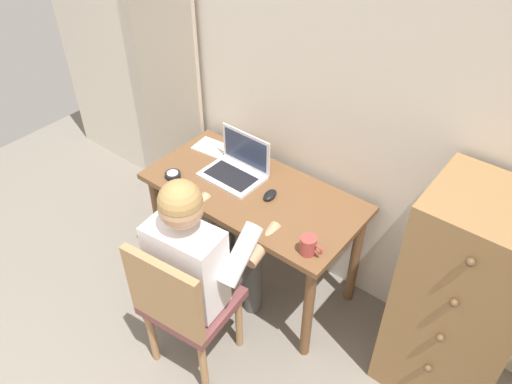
{
  "coord_description": "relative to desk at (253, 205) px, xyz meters",
  "views": [
    {
      "loc": [
        1.14,
        0.17,
        2.48
      ],
      "look_at": [
        -0.1,
        1.73,
        0.83
      ],
      "focal_mm": 35.01,
      "sensor_mm": 36.0,
      "label": 1
    }
  ],
  "objects": [
    {
      "name": "notebook_pad",
      "position": [
        -0.45,
        0.16,
        0.12
      ],
      "size": [
        0.22,
        0.17,
        0.01
      ],
      "primitive_type": "cube",
      "rotation": [
        0.0,
        0.0,
        0.1
      ],
      "color": "silver",
      "rests_on": "desk"
    },
    {
      "name": "dresser",
      "position": [
        1.18,
        0.08,
        -0.02
      ],
      "size": [
        0.53,
        0.5,
        1.21
      ],
      "color": "olive",
      "rests_on": "ground_plane"
    },
    {
      "name": "person_seated",
      "position": [
        0.08,
        -0.5,
        0.06
      ],
      "size": [
        0.57,
        0.61,
        1.2
      ],
      "color": "#4C4C4C",
      "rests_on": "ground_plane"
    },
    {
      "name": "coffee_mug",
      "position": [
        0.5,
        -0.21,
        0.16
      ],
      "size": [
        0.12,
        0.08,
        0.09
      ],
      "color": "#9E3D38",
      "rests_on": "desk"
    },
    {
      "name": "computer_mouse",
      "position": [
        0.11,
        0.01,
        0.13
      ],
      "size": [
        0.07,
        0.11,
        0.03
      ],
      "primitive_type": "ellipsoid",
      "rotation": [
        0.0,
        0.0,
        0.16
      ],
      "color": "black",
      "rests_on": "desk"
    },
    {
      "name": "curtain_panel",
      "position": [
        -0.94,
        0.3,
        0.52
      ],
      "size": [
        0.55,
        0.03,
        2.29
      ],
      "primitive_type": "cube",
      "color": "#BCAD99",
      "rests_on": "ground_plane"
    },
    {
      "name": "chair",
      "position": [
        0.1,
        -0.68,
        -0.12
      ],
      "size": [
        0.46,
        0.44,
        0.89
      ],
      "color": "brown",
      "rests_on": "ground_plane"
    },
    {
      "name": "desk",
      "position": [
        0.0,
        0.0,
        0.0
      ],
      "size": [
        1.23,
        0.6,
        0.73
      ],
      "color": "brown",
      "rests_on": "ground_plane"
    },
    {
      "name": "desk_clock",
      "position": [
        -0.43,
        -0.19,
        0.12
      ],
      "size": [
        0.09,
        0.09,
        0.03
      ],
      "color": "black",
      "rests_on": "desk"
    },
    {
      "name": "wall_back",
      "position": [
        0.2,
        0.37,
        0.63
      ],
      "size": [
        4.8,
        0.05,
        2.5
      ],
      "primitive_type": "cube",
      "color": "beige",
      "rests_on": "ground_plane"
    },
    {
      "name": "laptop",
      "position": [
        -0.16,
        0.05,
        0.16
      ],
      "size": [
        0.35,
        0.26,
        0.24
      ],
      "color": "silver",
      "rests_on": "desk"
    }
  ]
}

